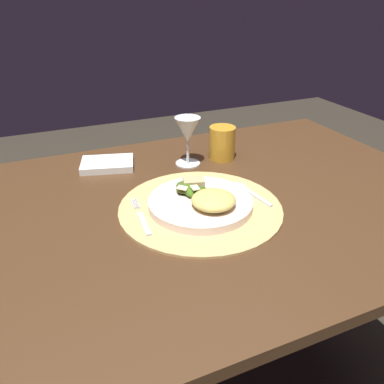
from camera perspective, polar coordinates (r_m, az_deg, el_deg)
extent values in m
cube|color=#482D19|center=(0.94, -0.40, -2.43)|extent=(1.38, 0.88, 0.03)
cylinder|color=#442A1D|center=(1.69, 14.34, -3.29)|extent=(0.06, 0.06, 0.73)
cylinder|color=tan|center=(0.91, 1.24, -2.31)|extent=(0.39, 0.39, 0.01)
cylinder|color=silver|center=(0.91, 1.25, -1.61)|extent=(0.25, 0.25, 0.02)
ellipsoid|color=#DBC162|center=(0.87, 3.20, -1.19)|extent=(0.14, 0.14, 0.03)
ellipsoid|color=#405B1F|center=(0.94, -0.85, 0.83)|extent=(0.05, 0.06, 0.02)
ellipsoid|color=#3E6518|center=(0.92, -0.44, 0.28)|extent=(0.04, 0.06, 0.02)
ellipsoid|color=#4F611D|center=(0.93, -0.65, 0.54)|extent=(0.05, 0.06, 0.02)
ellipsoid|color=#485A1D|center=(0.93, -1.16, 0.46)|extent=(0.06, 0.06, 0.02)
ellipsoid|color=#345D13|center=(0.91, 1.35, 0.02)|extent=(0.05, 0.05, 0.02)
cube|color=beige|center=(0.90, 0.44, 0.65)|extent=(0.02, 0.02, 0.00)
cube|color=beige|center=(0.91, -1.50, 0.69)|extent=(0.03, 0.03, 0.00)
cube|color=tan|center=(0.95, 0.25, 1.38)|extent=(0.06, 0.05, 0.02)
cube|color=silver|center=(0.85, -7.12, -4.66)|extent=(0.02, 0.09, 0.00)
cube|color=silver|center=(0.93, -8.77, -1.78)|extent=(0.01, 0.05, 0.00)
cube|color=silver|center=(0.93, -8.53, -1.74)|extent=(0.01, 0.05, 0.00)
cube|color=silver|center=(0.93, -8.28, -1.70)|extent=(0.01, 0.05, 0.00)
cube|color=silver|center=(0.93, -8.04, -1.66)|extent=(0.01, 0.05, 0.00)
cube|color=silver|center=(0.96, 9.62, -0.71)|extent=(0.02, 0.11, 0.00)
ellipsoid|color=silver|center=(1.01, 7.18, 0.95)|extent=(0.03, 0.04, 0.01)
cube|color=white|center=(1.15, -12.42, 4.06)|extent=(0.17, 0.14, 0.02)
cylinder|color=silver|center=(1.14, -0.63, 4.26)|extent=(0.07, 0.07, 0.00)
cylinder|color=silver|center=(1.13, -0.63, 5.83)|extent=(0.01, 0.01, 0.06)
cone|color=silver|center=(1.10, -0.65, 9.14)|extent=(0.07, 0.07, 0.07)
cylinder|color=gold|center=(1.17, 4.48, 7.26)|extent=(0.08, 0.08, 0.10)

